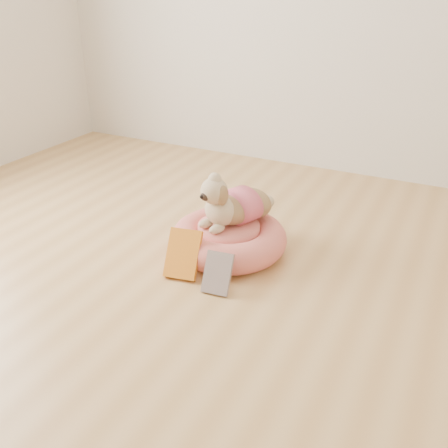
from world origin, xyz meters
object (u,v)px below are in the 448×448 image
at_px(pet_bed, 229,239).
at_px(dog, 233,195).
at_px(book_yellow, 183,254).
at_px(book_white, 218,273).

height_order(pet_bed, dog, dog).
bearing_deg(book_yellow, book_white, -23.97).
height_order(pet_bed, book_yellow, book_yellow).
relative_size(pet_bed, book_white, 3.11).
height_order(dog, book_yellow, dog).
xyz_separation_m(pet_bed, dog, (0.01, 0.03, 0.22)).
bearing_deg(pet_bed, book_white, -71.61).
height_order(dog, book_white, dog).
bearing_deg(book_white, book_yellow, 160.04).
distance_m(book_yellow, book_white, 0.21).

